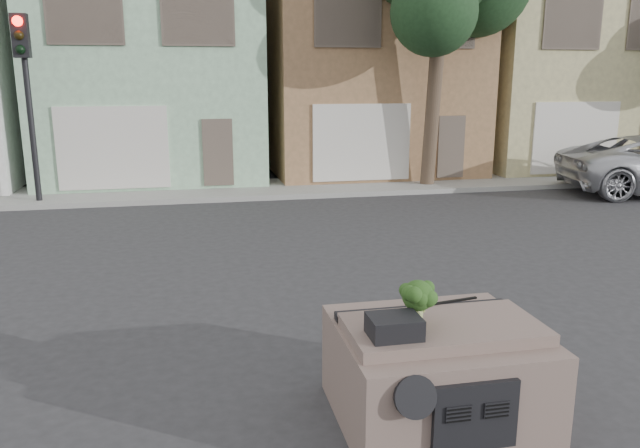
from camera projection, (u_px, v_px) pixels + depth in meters
name	position (u px, v px, depth m)	size (l,w,h in m)	color
ground_plane	(358.00, 314.00, 9.39)	(120.00, 120.00, 0.00)	#303033
sidewalk	(269.00, 189.00, 19.37)	(40.00, 3.00, 0.15)	gray
townhouse_mint	(152.00, 68.00, 21.62)	(7.20, 8.20, 7.55)	#98C49E
townhouse_tan	(361.00, 68.00, 23.12)	(7.20, 8.20, 7.55)	#956D49
townhouse_beige	(544.00, 69.00, 24.61)	(7.20, 8.20, 7.55)	tan
traffic_signal	(29.00, 112.00, 16.55)	(0.40, 0.40, 5.10)	black
tree_near	(435.00, 50.00, 18.73)	(4.40, 4.00, 8.50)	#1A351B
car_dashboard	(435.00, 369.00, 6.40)	(2.00, 1.80, 1.12)	#6F5B52
instrument_hump	(394.00, 326.00, 5.80)	(0.48, 0.38, 0.20)	black
wiper_arm	(449.00, 302.00, 6.69)	(0.70, 0.03, 0.02)	black
broccoli	(418.00, 302.00, 6.07)	(0.37, 0.37, 0.45)	#1E3A14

